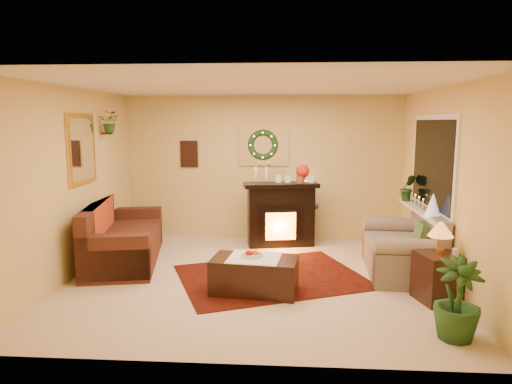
# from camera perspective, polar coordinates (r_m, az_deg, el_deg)

# --- Properties ---
(floor) EXTENTS (5.00, 5.00, 0.00)m
(floor) POSITION_cam_1_polar(r_m,az_deg,el_deg) (6.39, -0.21, -10.74)
(floor) COLOR beige
(floor) RESTS_ON ground
(ceiling) EXTENTS (5.00, 5.00, 0.00)m
(ceiling) POSITION_cam_1_polar(r_m,az_deg,el_deg) (6.04, -0.23, 13.21)
(ceiling) COLOR white
(ceiling) RESTS_ON ground
(wall_back) EXTENTS (5.00, 5.00, 0.00)m
(wall_back) POSITION_cam_1_polar(r_m,az_deg,el_deg) (8.31, 0.87, 3.03)
(wall_back) COLOR #EFD88C
(wall_back) RESTS_ON ground
(wall_front) EXTENTS (5.00, 5.00, 0.00)m
(wall_front) POSITION_cam_1_polar(r_m,az_deg,el_deg) (3.87, -2.57, -3.69)
(wall_front) COLOR #EFD88C
(wall_front) RESTS_ON ground
(wall_left) EXTENTS (4.50, 4.50, 0.00)m
(wall_left) POSITION_cam_1_polar(r_m,az_deg,el_deg) (6.73, -21.98, 1.02)
(wall_left) COLOR #EFD88C
(wall_left) RESTS_ON ground
(wall_right) EXTENTS (4.50, 4.50, 0.00)m
(wall_right) POSITION_cam_1_polar(r_m,az_deg,el_deg) (6.41, 22.69, 0.62)
(wall_right) COLOR #EFD88C
(wall_right) RESTS_ON ground
(area_rug) EXTENTS (2.94, 2.61, 0.01)m
(area_rug) POSITION_cam_1_polar(r_m,az_deg,el_deg) (6.43, 1.91, -10.54)
(area_rug) COLOR #530F10
(area_rug) RESTS_ON floor
(sofa) EXTENTS (1.34, 2.29, 0.92)m
(sofa) POSITION_cam_1_polar(r_m,az_deg,el_deg) (7.31, -16.07, -5.05)
(sofa) COLOR brown
(sofa) RESTS_ON floor
(red_throw) EXTENTS (0.85, 1.38, 0.02)m
(red_throw) POSITION_cam_1_polar(r_m,az_deg,el_deg) (7.48, -16.14, -4.54)
(red_throw) COLOR #AE0214
(red_throw) RESTS_ON sofa
(fireplace) EXTENTS (1.17, 0.56, 1.03)m
(fireplace) POSITION_cam_1_polar(r_m,az_deg,el_deg) (7.89, 3.12, -2.81)
(fireplace) COLOR #362419
(fireplace) RESTS_ON floor
(poinsettia) EXTENTS (0.23, 0.23, 0.23)m
(poinsettia) POSITION_cam_1_polar(r_m,az_deg,el_deg) (7.78, 5.84, 2.59)
(poinsettia) COLOR red
(poinsettia) RESTS_ON fireplace
(mantel_candle_a) EXTENTS (0.06, 0.06, 0.17)m
(mantel_candle_a) POSITION_cam_1_polar(r_m,az_deg,el_deg) (7.77, -0.02, 2.33)
(mantel_candle_a) COLOR white
(mantel_candle_a) RESTS_ON fireplace
(mantel_candle_b) EXTENTS (0.06, 0.06, 0.18)m
(mantel_candle_b) POSITION_cam_1_polar(r_m,az_deg,el_deg) (7.75, 1.32, 2.31)
(mantel_candle_b) COLOR white
(mantel_candle_b) RESTS_ON fireplace
(mantel_mirror) EXTENTS (0.92, 0.02, 0.72)m
(mantel_mirror) POSITION_cam_1_polar(r_m,az_deg,el_deg) (8.26, 0.87, 5.78)
(mantel_mirror) COLOR white
(mantel_mirror) RESTS_ON wall_back
(wreath) EXTENTS (0.55, 0.11, 0.55)m
(wreath) POSITION_cam_1_polar(r_m,az_deg,el_deg) (8.21, 0.86, 5.90)
(wreath) COLOR #194719
(wreath) RESTS_ON wall_back
(wall_art) EXTENTS (0.32, 0.03, 0.48)m
(wall_art) POSITION_cam_1_polar(r_m,az_deg,el_deg) (8.44, -8.35, 4.73)
(wall_art) COLOR #381E11
(wall_art) RESTS_ON wall_back
(gold_mirror) EXTENTS (0.03, 0.84, 1.00)m
(gold_mirror) POSITION_cam_1_polar(r_m,az_deg,el_deg) (6.95, -20.97, 5.04)
(gold_mirror) COLOR gold
(gold_mirror) RESTS_ON wall_left
(hanging_plant) EXTENTS (0.33, 0.28, 0.36)m
(hanging_plant) POSITION_cam_1_polar(r_m,az_deg,el_deg) (7.58, -17.72, 7.14)
(hanging_plant) COLOR #194719
(hanging_plant) RESTS_ON wall_left
(loveseat) EXTENTS (1.00, 1.62, 0.91)m
(loveseat) POSITION_cam_1_polar(r_m,az_deg,el_deg) (6.82, 17.68, -6.21)
(loveseat) COLOR gray
(loveseat) RESTS_ON floor
(window_frame) EXTENTS (0.03, 1.86, 1.36)m
(window_frame) POSITION_cam_1_polar(r_m,az_deg,el_deg) (6.89, 21.23, 3.33)
(window_frame) COLOR white
(window_frame) RESTS_ON wall_right
(window_glass) EXTENTS (0.02, 1.70, 1.22)m
(window_glass) POSITION_cam_1_polar(r_m,az_deg,el_deg) (6.89, 21.12, 3.33)
(window_glass) COLOR black
(window_glass) RESTS_ON wall_right
(window_sill) EXTENTS (0.22, 1.86, 0.04)m
(window_sill) POSITION_cam_1_polar(r_m,az_deg,el_deg) (6.95, 20.10, -2.23)
(window_sill) COLOR white
(window_sill) RESTS_ON wall_right
(mini_tree) EXTENTS (0.22, 0.22, 0.33)m
(mini_tree) POSITION_cam_1_polar(r_m,az_deg,el_deg) (6.47, 21.24, -1.55)
(mini_tree) COLOR white
(mini_tree) RESTS_ON window_sill
(sill_plant) EXTENTS (0.31, 0.25, 0.56)m
(sill_plant) POSITION_cam_1_polar(r_m,az_deg,el_deg) (7.59, 18.46, 0.39)
(sill_plant) COLOR black
(sill_plant) RESTS_ON window_sill
(side_table_round) EXTENTS (0.59, 0.59, 0.67)m
(side_table_round) POSITION_cam_1_polar(r_m,az_deg,el_deg) (8.17, 5.96, -4.05)
(side_table_round) COLOR #402719
(side_table_round) RESTS_ON floor
(lamp_cream) EXTENTS (0.28, 0.28, 0.43)m
(lamp_cream) POSITION_cam_1_polar(r_m,az_deg,el_deg) (8.08, 6.06, -0.19)
(lamp_cream) COLOR beige
(lamp_cream) RESTS_ON side_table_round
(end_table_square) EXTENTS (0.59, 0.59, 0.59)m
(end_table_square) POSITION_cam_1_polar(r_m,az_deg,el_deg) (5.96, 21.90, -10.10)
(end_table_square) COLOR brown
(end_table_square) RESTS_ON floor
(lamp_tiffany) EXTENTS (0.30, 0.30, 0.44)m
(lamp_tiffany) POSITION_cam_1_polar(r_m,az_deg,el_deg) (5.84, 22.03, -5.63)
(lamp_tiffany) COLOR #F9A715
(lamp_tiffany) RESTS_ON end_table_square
(coffee_table) EXTENTS (1.12, 0.71, 0.45)m
(coffee_table) POSITION_cam_1_polar(r_m,az_deg,el_deg) (5.83, -0.19, -10.48)
(coffee_table) COLOR #3A190E
(coffee_table) RESTS_ON floor
(fruit_bowl) EXTENTS (0.27, 0.27, 0.06)m
(fruit_bowl) POSITION_cam_1_polar(r_m,az_deg,el_deg) (5.80, -0.50, -8.10)
(fruit_bowl) COLOR beige
(fruit_bowl) RESTS_ON coffee_table
(floor_palm) EXTENTS (1.54, 1.54, 2.47)m
(floor_palm) POSITION_cam_1_polar(r_m,az_deg,el_deg) (4.99, 23.89, -11.75)
(floor_palm) COLOR #245D29
(floor_palm) RESTS_ON floor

